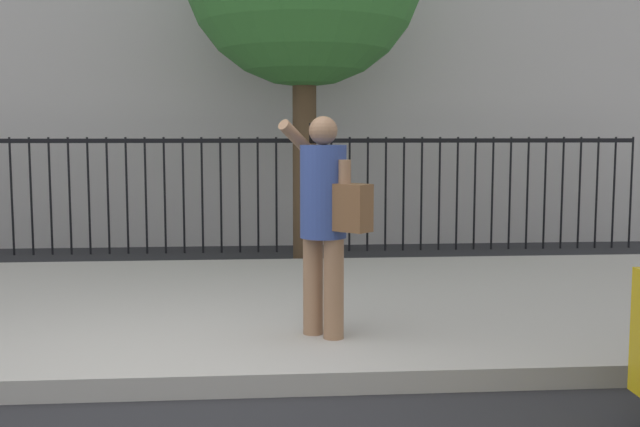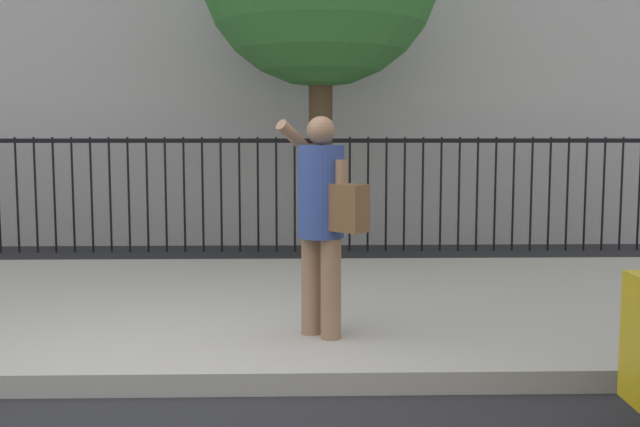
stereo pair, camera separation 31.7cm
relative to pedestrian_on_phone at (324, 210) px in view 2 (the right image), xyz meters
name	(u,v)px [view 2 (the right image)]	position (x,y,z in m)	size (l,w,h in m)	color
ground_plane	(147,398)	(-1.14, -0.87, -1.10)	(60.00, 60.00, 0.00)	#28282B
sidewalk	(195,307)	(-1.14, 1.33, -1.02)	(28.00, 4.40, 0.15)	#B2ADA3
iron_fence	(230,179)	(-1.14, 5.03, -0.08)	(12.03, 0.04, 1.60)	black
pedestrian_on_phone	(324,210)	(0.00, 0.00, 0.00)	(0.68, 0.68, 1.63)	#936B4C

